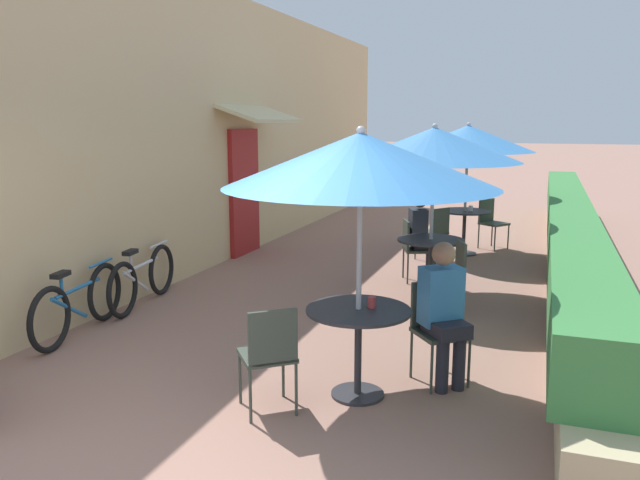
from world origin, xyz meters
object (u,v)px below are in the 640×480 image
cafe_chair_mid_right (451,271)px  coffee_cup_far (471,208)px  seated_patron_near_left (444,308)px  cafe_chair_far_right (491,219)px  cafe_chair_far_left (435,229)px  patio_table_mid (431,253)px  patio_umbrella_far (468,138)px  patio_umbrella_mid (434,145)px  cafe_chair_near_left (436,323)px  bicycle_second (143,278)px  patio_table_far (464,221)px  coffee_cup_near (372,302)px  patio_umbrella_near (360,160)px  cafe_chair_mid_left (413,245)px  seated_patron_mid_left (422,233)px  bicycle_leaning (79,303)px  patio_table_near (358,330)px  cafe_chair_near_right (269,351)px

cafe_chair_mid_right → coffee_cup_far: cafe_chair_mid_right is taller
seated_patron_near_left → cafe_chair_far_right: size_ratio=1.44×
cafe_chair_mid_right → cafe_chair_far_right: (0.11, 4.10, 0.00)m
cafe_chair_mid_right → cafe_chair_far_left: same height
patio_table_mid → patio_umbrella_far: bearing=88.0°
patio_umbrella_mid → patio_umbrella_far: bearing=88.0°
patio_umbrella_far → cafe_chair_near_left: bearing=-85.6°
bicycle_second → patio_table_mid: bearing=18.1°
patio_table_far → bicycle_second: 5.49m
patio_umbrella_mid → cafe_chair_far_left: size_ratio=2.54×
seated_patron_near_left → patio_umbrella_far: 5.63m
coffee_cup_near → cafe_chair_far_left: (-0.34, 5.18, -0.28)m
seated_patron_near_left → patio_umbrella_far: bearing=-124.1°
patio_umbrella_mid → cafe_chair_far_right: 3.74m
cafe_chair_far_right → patio_umbrella_near: bearing=30.6°
cafe_chair_mid_left → seated_patron_mid_left: seated_patron_mid_left is taller
bicycle_leaning → cafe_chair_mid_left: bearing=41.9°
patio_table_mid → patio_table_far: bearing=88.0°
patio_table_near → patio_table_far: 5.93m
patio_table_mid → seated_patron_mid_left: size_ratio=0.69×
patio_table_mid → bicycle_second: (-3.24, -1.61, -0.22)m
patio_umbrella_near → seated_patron_mid_left: 4.11m
cafe_chair_mid_left → coffee_cup_far: cafe_chair_mid_left is taller
patio_umbrella_near → patio_umbrella_far: size_ratio=1.00×
cafe_chair_mid_right → cafe_chair_far_right: same height
cafe_chair_near_right → patio_table_mid: (0.58, 3.73, 0.05)m
cafe_chair_far_right → seated_patron_mid_left: bearing=19.8°
patio_table_mid → patio_umbrella_mid: size_ratio=0.39×
patio_umbrella_far → cafe_chair_far_right: bearing=60.7°
patio_umbrella_far → cafe_chair_mid_left: bearing=-102.4°
cafe_chair_near_right → coffee_cup_far: size_ratio=9.67×
cafe_chair_near_left → bicycle_second: bearing=-54.5°
patio_umbrella_far → cafe_chair_mid_right: bearing=-85.6°
cafe_chair_mid_right → patio_table_far: bearing=-17.7°
cafe_chair_far_left → bicycle_second: bearing=176.2°
cafe_chair_mid_left → cafe_chair_mid_right: same height
cafe_chair_near_right → patio_table_far: 6.51m
bicycle_leaning → bicycle_second: bearing=82.3°
patio_table_far → patio_umbrella_far: size_ratio=0.39×
patio_umbrella_near → coffee_cup_far: (0.23, 5.90, -1.15)m
seated_patron_mid_left → bicycle_leaning: (-2.98, -3.48, -0.34)m
cafe_chair_far_left → bicycle_second: cafe_chair_far_left is taller
patio_umbrella_far → bicycle_second: bearing=-127.4°
patio_table_near → cafe_chair_far_left: 5.26m
coffee_cup_far → bicycle_second: bearing=-128.4°
cafe_chair_far_left → bicycle_leaning: bearing=-176.4°
cafe_chair_near_right → cafe_chair_far_left: size_ratio=1.00×
coffee_cup_near → seated_patron_near_left: bearing=36.6°
seated_patron_near_left → patio_table_far: size_ratio=1.46×
cafe_chair_near_left → cafe_chair_far_right: size_ratio=1.00×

